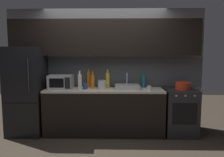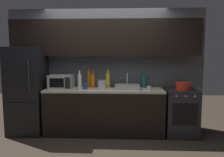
# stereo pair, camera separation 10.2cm
# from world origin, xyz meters

# --- Properties ---
(ground_plane) EXTENTS (10.00, 10.00, 0.00)m
(ground_plane) POSITION_xyz_m (0.00, 0.00, 0.00)
(ground_plane) COLOR #2D261E
(back_wall) EXTENTS (4.05, 0.44, 2.50)m
(back_wall) POSITION_xyz_m (0.00, 1.20, 1.55)
(back_wall) COLOR slate
(back_wall) RESTS_ON ground
(counter_run) EXTENTS (2.31, 0.60, 0.90)m
(counter_run) POSITION_xyz_m (0.00, 0.90, 0.45)
(counter_run) COLOR black
(counter_run) RESTS_ON ground
(refrigerator) EXTENTS (0.68, 0.69, 1.72)m
(refrigerator) POSITION_xyz_m (-1.53, 0.90, 0.86)
(refrigerator) COLOR black
(refrigerator) RESTS_ON ground
(oven_range) EXTENTS (0.60, 0.62, 0.90)m
(oven_range) POSITION_xyz_m (1.49, 0.90, 0.45)
(oven_range) COLOR #232326
(oven_range) RESTS_ON ground
(microwave) EXTENTS (0.46, 0.35, 0.27)m
(microwave) POSITION_xyz_m (-0.85, 0.92, 1.04)
(microwave) COLOR #A8AAAF
(microwave) RESTS_ON counter_run
(sink_basin) EXTENTS (0.48, 0.38, 0.30)m
(sink_basin) POSITION_xyz_m (0.45, 0.93, 0.94)
(sink_basin) COLOR #ADAFB5
(sink_basin) RESTS_ON counter_run
(kettle) EXTENTS (0.19, 0.16, 0.20)m
(kettle) POSITION_xyz_m (-0.04, 0.87, 0.99)
(kettle) COLOR #B7BABF
(kettle) RESTS_ON counter_run
(wine_bottle_white) EXTENTS (0.07, 0.07, 0.37)m
(wine_bottle_white) POSITION_xyz_m (-0.44, 0.70, 1.06)
(wine_bottle_white) COLOR silver
(wine_bottle_white) RESTS_ON counter_run
(wine_bottle_teal) EXTENTS (0.08, 0.08, 0.31)m
(wine_bottle_teal) POSITION_xyz_m (0.80, 1.12, 1.03)
(wine_bottle_teal) COLOR #19666B
(wine_bottle_teal) RESTS_ON counter_run
(wine_bottle_yellow) EXTENTS (0.08, 0.08, 0.37)m
(wine_bottle_yellow) POSITION_xyz_m (0.06, 1.06, 1.05)
(wine_bottle_yellow) COLOR gold
(wine_bottle_yellow) RESTS_ON counter_run
(wine_bottle_orange) EXTENTS (0.08, 0.08, 0.34)m
(wine_bottle_orange) POSITION_xyz_m (-0.23, 0.99, 1.04)
(wine_bottle_orange) COLOR orange
(wine_bottle_orange) RESTS_ON counter_run
(wine_bottle_amber) EXTENTS (0.08, 0.08, 0.38)m
(wine_bottle_amber) POSITION_xyz_m (-0.33, 1.12, 1.06)
(wine_bottle_amber) COLOR #B27019
(wine_bottle_amber) RESTS_ON counter_run
(mug_clear) EXTENTS (0.08, 0.08, 0.09)m
(mug_clear) POSITION_xyz_m (0.85, 0.69, 0.95)
(mug_clear) COLOR silver
(mug_clear) RESTS_ON counter_run
(mug_blue) EXTENTS (0.08, 0.08, 0.11)m
(mug_blue) POSITION_xyz_m (-0.37, 0.87, 0.95)
(mug_blue) COLOR #234299
(mug_blue) RESTS_ON counter_run
(cooking_pot) EXTENTS (0.29, 0.29, 0.14)m
(cooking_pot) POSITION_xyz_m (1.53, 0.90, 0.97)
(cooking_pot) COLOR red
(cooking_pot) RESTS_ON oven_range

